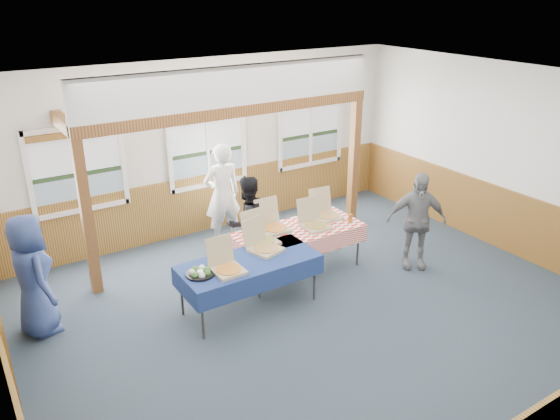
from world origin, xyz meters
The scene contains 27 objects.
floor centered at (0.00, 0.00, 0.00)m, with size 8.00×8.00×0.00m, color #25303C.
ceiling centered at (0.00, 0.00, 3.20)m, with size 8.00×8.00×0.00m, color white.
wall_back centered at (0.00, 3.50, 1.60)m, with size 8.00×8.00×0.00m, color silver.
wall_right centered at (4.00, 0.00, 1.60)m, with size 8.00×8.00×0.00m, color silver.
wainscot_back centered at (0.00, 3.48, 0.55)m, with size 7.98×0.05×1.10m, color brown.
wainscot_left centered at (-3.98, 0.00, 0.55)m, with size 0.05×6.98×1.10m, color brown.
wainscot_right centered at (3.98, 0.00, 0.55)m, with size 0.05×6.98×1.10m, color brown.
window_left centered at (-2.30, 3.46, 1.68)m, with size 1.56×0.10×1.46m.
window_mid centered at (0.00, 3.46, 1.68)m, with size 1.56×0.10×1.46m.
window_right centered at (2.30, 3.46, 1.68)m, with size 1.56×0.10×1.46m.
post_left centered at (-2.50, 2.30, 1.20)m, with size 0.15×0.15×2.40m, color #612E15.
post_right centered at (2.50, 2.30, 1.20)m, with size 0.15×0.15×2.40m, color #612E15.
cross_beam centered at (0.00, 2.30, 2.49)m, with size 5.15×0.18×0.18m, color #612E15.
table_left centered at (-0.75, 0.65, 0.70)m, with size 2.14×1.36×0.76m.
table_right centered at (0.45, 1.16, 0.71)m, with size 2.16×1.13×0.76m.
pizza_box_a centered at (-1.15, 0.54, 0.82)m, with size 0.41×0.49×0.43m.
pizza_box_b centered at (-0.41, 0.81, 0.82)m, with size 0.53×0.59×0.45m.
pizza_box_c centered at (-0.30, 1.06, 0.83)m, with size 0.44×0.53×0.46m.
pizza_box_d centered at (0.10, 1.35, 0.83)m, with size 0.43×0.52×0.46m.
pizza_box_e centered at (0.70, 1.08, 0.82)m, with size 0.42×0.50×0.43m.
pizza_box_f centered at (1.10, 1.30, 0.82)m, with size 0.45×0.53×0.45m.
veggie_tray centered at (-1.50, 0.65, 0.79)m, with size 0.39×0.39×0.09m.
drink_glass centered at (1.30, 0.91, 0.83)m, with size 0.07×0.07×0.15m, color #9A5819.
woman_white centered at (-0.08, 2.78, 0.93)m, with size 0.68×0.44×1.85m, color white.
woman_black centered at (-0.13, 1.79, 0.78)m, with size 0.76×0.59×1.56m, color black.
man_blue centered at (-3.41, 1.67, 0.85)m, with size 0.83×0.54×1.69m, color #354885.
person_grey centered at (2.16, 0.29, 0.82)m, with size 0.96×0.40×1.64m, color slate.
Camera 1 is at (-4.05, -5.33, 4.36)m, focal length 35.00 mm.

